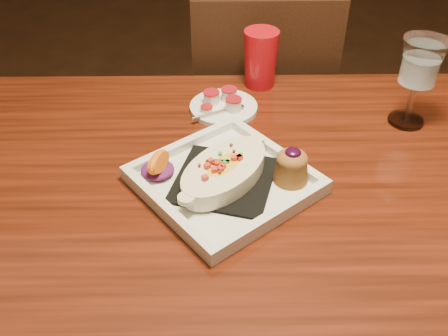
{
  "coord_description": "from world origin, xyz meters",
  "views": [
    {
      "loc": [
        -0.13,
        -0.72,
        1.38
      ],
      "look_at": [
        -0.12,
        0.04,
        0.77
      ],
      "focal_mm": 40.0,
      "sensor_mm": 36.0,
      "label": 1
    }
  ],
  "objects_px": {
    "table": "(284,223)",
    "saucer": "(223,105)",
    "plate": "(230,175)",
    "red_tumbler": "(261,59)",
    "chair_far": "(259,116)",
    "goblet": "(420,67)"
  },
  "relations": [
    {
      "from": "table",
      "to": "saucer",
      "type": "height_order",
      "value": "saucer"
    },
    {
      "from": "table",
      "to": "chair_far",
      "type": "distance_m",
      "value": 0.65
    },
    {
      "from": "goblet",
      "to": "chair_far",
      "type": "bearing_deg",
      "value": 125.98
    },
    {
      "from": "table",
      "to": "plate",
      "type": "distance_m",
      "value": 0.17
    },
    {
      "from": "chair_far",
      "to": "plate",
      "type": "distance_m",
      "value": 0.69
    },
    {
      "from": "chair_far",
      "to": "saucer",
      "type": "distance_m",
      "value": 0.45
    },
    {
      "from": "goblet",
      "to": "saucer",
      "type": "xyz_separation_m",
      "value": [
        -0.41,
        0.06,
        -0.13
      ]
    },
    {
      "from": "chair_far",
      "to": "red_tumbler",
      "type": "height_order",
      "value": "chair_far"
    },
    {
      "from": "table",
      "to": "chair_far",
      "type": "xyz_separation_m",
      "value": [
        -0.0,
        0.63,
        -0.15
      ]
    },
    {
      "from": "plate",
      "to": "red_tumbler",
      "type": "bearing_deg",
      "value": 39.54
    },
    {
      "from": "table",
      "to": "red_tumbler",
      "type": "relative_size",
      "value": 10.46
    },
    {
      "from": "goblet",
      "to": "red_tumbler",
      "type": "bearing_deg",
      "value": 151.19
    },
    {
      "from": "red_tumbler",
      "to": "table",
      "type": "bearing_deg",
      "value": -86.24
    },
    {
      "from": "table",
      "to": "red_tumbler",
      "type": "height_order",
      "value": "red_tumbler"
    },
    {
      "from": "chair_far",
      "to": "goblet",
      "type": "relative_size",
      "value": 4.65
    },
    {
      "from": "chair_far",
      "to": "saucer",
      "type": "height_order",
      "value": "chair_far"
    },
    {
      "from": "saucer",
      "to": "goblet",
      "type": "bearing_deg",
      "value": -8.03
    },
    {
      "from": "saucer",
      "to": "red_tumbler",
      "type": "height_order",
      "value": "red_tumbler"
    },
    {
      "from": "saucer",
      "to": "red_tumbler",
      "type": "relative_size",
      "value": 1.11
    },
    {
      "from": "plate",
      "to": "chair_far",
      "type": "bearing_deg",
      "value": 41.6
    },
    {
      "from": "table",
      "to": "red_tumbler",
      "type": "bearing_deg",
      "value": 93.76
    },
    {
      "from": "chair_far",
      "to": "red_tumbler",
      "type": "xyz_separation_m",
      "value": [
        -0.03,
        -0.23,
        0.31
      ]
    }
  ]
}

